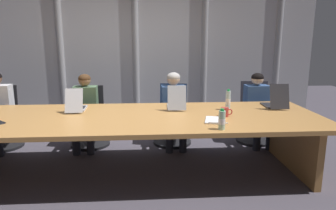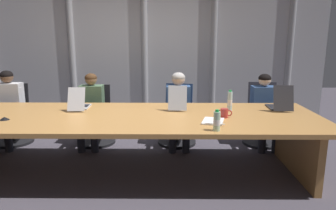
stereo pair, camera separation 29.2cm
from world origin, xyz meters
TOP-DOWN VIEW (x-y plane):
  - ground_plane at (0.00, 0.00)m, footprint 13.55×13.55m
  - conference_table at (0.00, 0.00)m, footprint 4.67×1.48m
  - curtain_backdrop at (0.00, 2.20)m, footprint 6.78×0.17m
  - laptop_left_mid at (-0.66, 0.35)m, footprint 0.23×0.46m
  - laptop_center at (0.63, 0.37)m, footprint 0.26×0.44m
  - laptop_right_mid at (1.96, 0.35)m, footprint 0.27×0.45m
  - office_chair_left_end at (-1.99, 1.14)m, footprint 0.60×0.61m
  - office_chair_left_mid at (-0.66, 1.13)m, footprint 0.60×0.60m
  - office_chair_center at (0.64, 1.14)m, footprint 0.60×0.61m
  - office_chair_right_mid at (1.99, 1.14)m, footprint 0.60×0.60m
  - person_left_end at (-1.97, 0.98)m, footprint 0.43×0.56m
  - person_left_mid at (-0.68, 0.97)m, footprint 0.36×0.55m
  - person_center at (0.65, 0.98)m, footprint 0.38×0.55m
  - person_right_mid at (1.97, 0.97)m, footprint 0.38×0.55m
  - water_bottle_primary at (1.00, -0.61)m, footprint 0.07×0.07m
  - water_bottle_secondary at (1.29, 0.25)m, footprint 0.06×0.06m
  - coffee_mug_near at (1.17, -0.09)m, footprint 0.14×0.09m
  - conference_mic_middle at (-1.36, -0.22)m, footprint 0.11×0.11m
  - spiral_notepad at (1.01, -0.29)m, footprint 0.29×0.35m

SIDE VIEW (x-z plane):
  - ground_plane at x=0.00m, z-range 0.00..0.00m
  - office_chair_left_mid at x=-0.66m, z-range -0.11..0.80m
  - office_chair_left_end at x=-1.99m, z-range -0.12..0.81m
  - office_chair_center at x=0.64m, z-range -0.12..0.81m
  - office_chair_right_mid at x=1.99m, z-range -0.12..0.83m
  - conference_table at x=0.00m, z-range 0.24..0.97m
  - person_left_mid at x=-0.68m, z-range 0.07..1.19m
  - person_right_mid at x=1.97m, z-range 0.07..1.19m
  - person_center at x=0.65m, z-range 0.08..1.22m
  - person_left_end at x=-1.97m, z-range 0.08..1.24m
  - spiral_notepad at x=1.01m, z-range 0.73..0.76m
  - conference_mic_middle at x=-1.36m, z-range 0.73..0.77m
  - coffee_mug_near at x=1.17m, z-range 0.73..0.84m
  - laptop_left_mid at x=-0.66m, z-range 0.64..0.94m
  - laptop_center at x=0.63m, z-range 0.63..0.96m
  - laptop_right_mid at x=1.96m, z-range 0.63..0.96m
  - water_bottle_primary at x=1.00m, z-range 0.72..0.94m
  - water_bottle_secondary at x=1.29m, z-range 0.72..0.99m
  - curtain_backdrop at x=0.00m, z-range 0.00..3.07m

